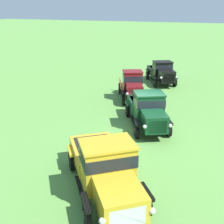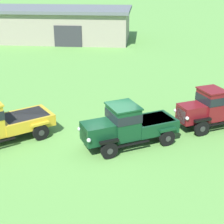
# 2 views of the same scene
# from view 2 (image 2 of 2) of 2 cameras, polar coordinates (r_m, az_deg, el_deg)

# --- Properties ---
(ground_plane) EXTENTS (240.00, 240.00, 0.00)m
(ground_plane) POSITION_cam_2_polar(r_m,az_deg,el_deg) (17.56, -0.20, -5.60)
(ground_plane) COLOR #5B9342
(farm_shed) EXTENTS (19.51, 8.59, 3.96)m
(farm_shed) POSITION_cam_2_polar(r_m,az_deg,el_deg) (44.68, -9.95, 14.24)
(farm_shed) COLOR gray
(farm_shed) RESTS_ON ground
(vintage_truck_midrow_center) EXTENTS (5.09, 3.77, 2.21)m
(vintage_truck_midrow_center) POSITION_cam_2_polar(r_m,az_deg,el_deg) (17.18, 2.61, -2.15)
(vintage_truck_midrow_center) COLOR black
(vintage_truck_midrow_center) RESTS_ON ground
(vintage_truck_far_side) EXTENTS (4.63, 3.30, 2.28)m
(vintage_truck_far_side) POSITION_cam_2_polar(r_m,az_deg,el_deg) (19.73, 15.64, 0.62)
(vintage_truck_far_side) COLOR black
(vintage_truck_far_side) RESTS_ON ground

